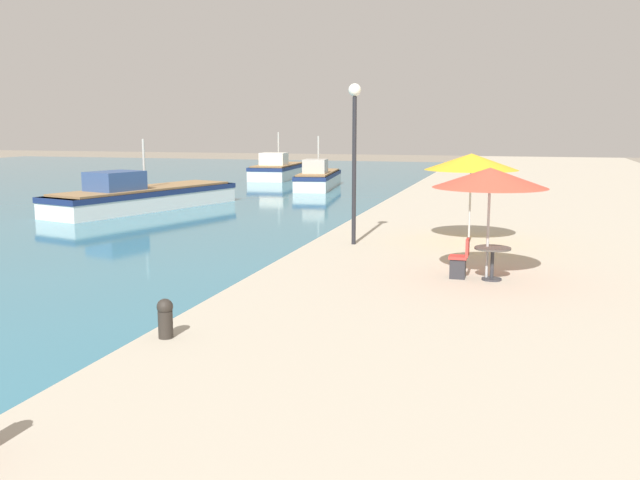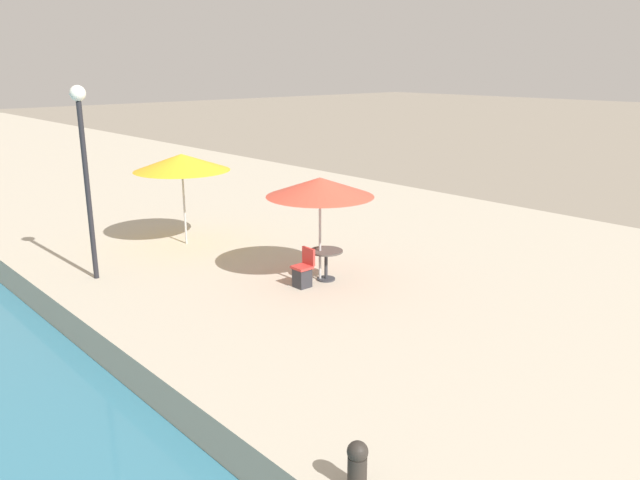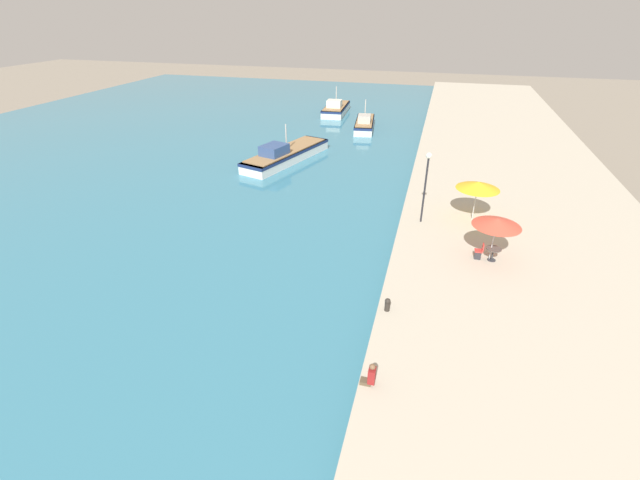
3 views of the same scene
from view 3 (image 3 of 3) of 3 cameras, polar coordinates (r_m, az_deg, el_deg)
name	(u,v)px [view 3 (image 3 of 3)]	position (r m, az deg, el deg)	size (l,w,h in m)	color
water_basin	(154,141)	(50.96, -21.27, 12.19)	(56.00, 90.00, 0.04)	teal
quay_promenade	(508,167)	(41.83, 23.72, 8.85)	(16.00, 90.00, 0.76)	#BCB29E
fishing_boat_near	(286,154)	(41.05, -4.61, 11.36)	(5.63, 11.05, 3.44)	white
fishing_boat_mid	(365,123)	(52.64, 5.96, 15.21)	(2.98, 7.72, 3.37)	silver
fishing_boat_far	(336,108)	(60.44, 2.13, 17.14)	(3.15, 7.90, 3.52)	silver
cafe_umbrella_pink	(497,222)	(24.24, 22.55, 2.22)	(2.53, 2.53, 2.50)	#B7B7B7
cafe_umbrella_white	(478,185)	(28.67, 20.34, 6.85)	(2.70, 2.70, 2.60)	#B7B7B7
cafe_table	(493,252)	(24.95, 22.09, -1.46)	(0.80, 0.80, 0.74)	#333338
cafe_chair_left	(478,253)	(24.96, 20.37, -1.66)	(0.43, 0.40, 0.91)	#2D2D33
person_at_quay	(371,376)	(16.38, 6.75, -17.52)	(0.54, 0.36, 1.00)	brown
mooring_bollard	(387,304)	(19.82, 8.98, -8.45)	(0.26, 0.26, 0.65)	#2D2823
lamppost	(426,176)	(27.14, 14.00, 8.28)	(0.36, 0.36, 4.56)	#232328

